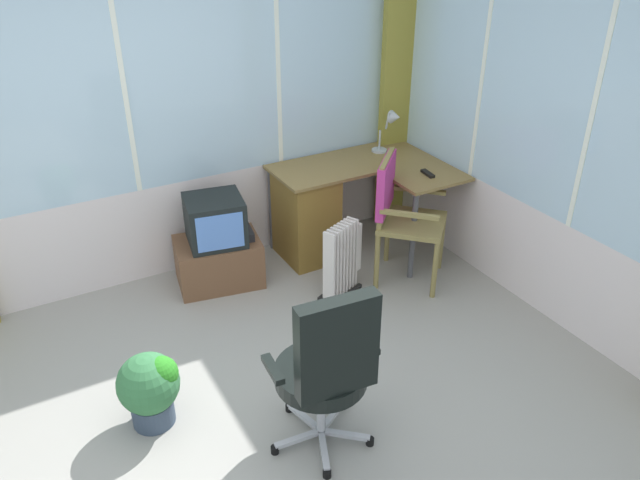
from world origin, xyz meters
name	(u,v)px	position (x,y,z in m)	size (l,w,h in m)	color
ground	(251,441)	(0.00, 0.00, -0.03)	(5.71, 4.93, 0.06)	gray
north_window_panel	(128,120)	(0.00, 1.99, 1.29)	(4.71, 0.07, 2.59)	silver
east_window_panel	(588,149)	(2.38, 0.00, 1.29)	(0.07, 3.93, 2.59)	silver
curtain_corner	(398,88)	(2.25, 1.86, 1.25)	(0.32, 0.07, 2.49)	olive
desk	(314,210)	(1.31, 1.63, 0.42)	(1.33, 1.05, 0.76)	olive
desk_lamp	(391,125)	(2.07, 1.69, 1.00)	(0.23, 0.20, 0.37)	#B2B7BC
tv_remote	(428,174)	(2.05, 1.13, 0.77)	(0.04, 0.15, 0.02)	black
wooden_armchair	(397,204)	(1.69, 1.03, 0.64)	(0.68, 0.68, 1.01)	olive
office_chair	(328,365)	(0.34, -0.27, 0.59)	(0.61, 0.58, 1.06)	#B7B7BF
tv_on_stand	(218,246)	(0.45, 1.61, 0.32)	(0.71, 0.55, 0.73)	brown
space_heater	(343,259)	(1.21, 1.01, 0.30)	(0.41, 0.30, 0.60)	silver
potted_plant	(151,386)	(-0.43, 0.39, 0.27)	(0.36, 0.36, 0.47)	#354457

